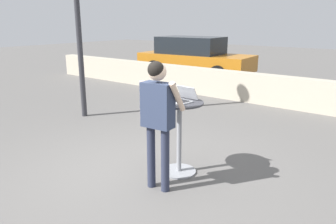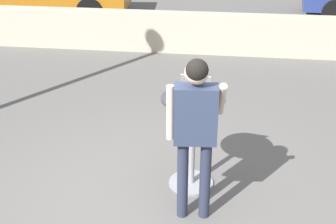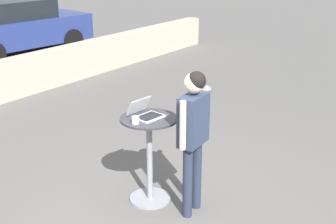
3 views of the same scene
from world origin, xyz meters
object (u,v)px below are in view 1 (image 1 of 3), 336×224
standing_person (158,110)px  parked_car_further_down (194,57)px  cafe_table (179,130)px  coffee_mug (167,97)px  laptop (182,98)px

standing_person → parked_car_further_down: size_ratio=0.37×
standing_person → cafe_table: bearing=96.9°
parked_car_further_down → standing_person: bearing=-59.4°
standing_person → coffee_mug: bearing=117.7°
cafe_table → laptop: 0.46m
laptop → coffee_mug: laptop is taller
cafe_table → coffee_mug: size_ratio=9.56×
laptop → parked_car_further_down: parked_car_further_down is taller
cafe_table → standing_person: size_ratio=0.63×
cafe_table → parked_car_further_down: bearing=122.1°
laptop → coffee_mug: (-0.24, -0.04, -0.00)m
coffee_mug → standing_person: (0.30, -0.57, -0.03)m
coffee_mug → standing_person: standing_person is taller
cafe_table → coffee_mug: (-0.23, 0.01, 0.46)m
standing_person → parked_car_further_down: 9.15m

